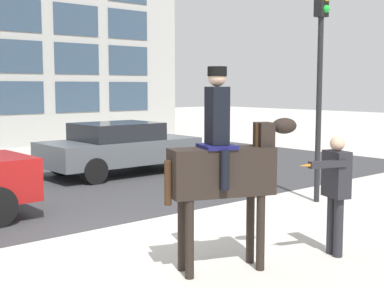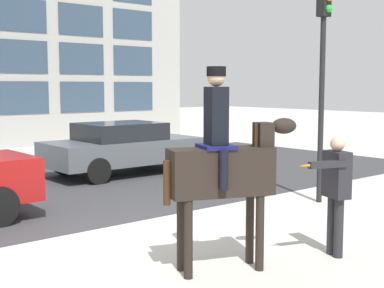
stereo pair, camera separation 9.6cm
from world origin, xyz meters
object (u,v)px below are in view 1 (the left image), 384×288
object	(u,v)px
mounted_horse_lead	(224,166)
traffic_light	(321,56)
pedestrian_bystander	(336,186)
street_car_far_lane	(119,147)

from	to	relation	value
mounted_horse_lead	traffic_light	world-z (taller)	traffic_light
pedestrian_bystander	street_car_far_lane	distance (m)	7.99
pedestrian_bystander	street_car_far_lane	bearing A→B (deg)	-81.45
traffic_light	mounted_horse_lead	bearing A→B (deg)	-158.35
mounted_horse_lead	traffic_light	bearing A→B (deg)	43.50
traffic_light	street_car_far_lane	bearing A→B (deg)	101.92
street_car_far_lane	traffic_light	size ratio (longest dim) A/B	0.95
mounted_horse_lead	street_car_far_lane	world-z (taller)	mounted_horse_lead
street_car_far_lane	traffic_light	world-z (taller)	traffic_light
pedestrian_bystander	traffic_light	world-z (taller)	traffic_light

